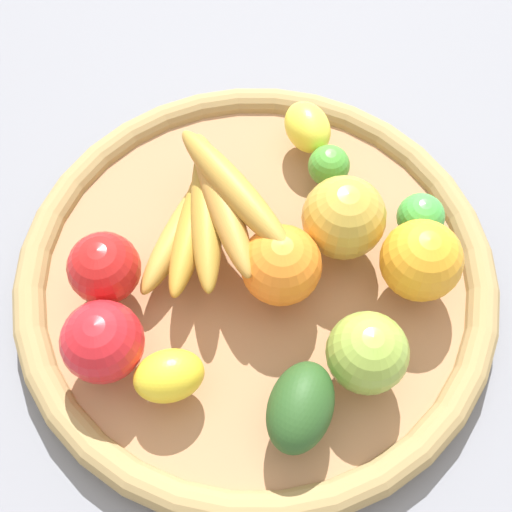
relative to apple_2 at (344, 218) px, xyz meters
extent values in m
plane|color=slate|center=(0.03, 0.08, -0.08)|extent=(2.40, 2.40, 0.00)
cylinder|color=#A57651|center=(0.03, 0.08, -0.07)|extent=(0.45, 0.45, 0.02)
torus|color=#9D8250|center=(0.03, 0.08, -0.06)|extent=(0.47, 0.47, 0.03)
sphere|color=gold|center=(0.00, 0.00, 0.00)|extent=(0.09, 0.09, 0.08)
ellipsoid|color=#BA913B|center=(0.10, 0.11, -0.02)|extent=(0.10, 0.16, 0.03)
ellipsoid|color=#BC8B2D|center=(0.09, 0.11, -0.01)|extent=(0.13, 0.14, 0.03)
ellipsoid|color=#AE852F|center=(0.08, 0.10, 0.00)|extent=(0.15, 0.12, 0.03)
ellipsoid|color=#BB8739|center=(0.08, 0.09, 0.01)|extent=(0.16, 0.09, 0.03)
ellipsoid|color=#B68936|center=(0.07, 0.07, 0.03)|extent=(0.17, 0.04, 0.03)
sphere|color=green|center=(-0.04, -0.07, -0.02)|extent=(0.06, 0.06, 0.05)
sphere|color=#8DAD41|center=(-0.11, 0.07, 0.00)|extent=(0.07, 0.07, 0.07)
sphere|color=orange|center=(0.00, 0.08, 0.00)|extent=(0.09, 0.09, 0.07)
sphere|color=red|center=(0.04, 0.24, 0.00)|extent=(0.10, 0.10, 0.07)
ellipsoid|color=yellow|center=(-0.02, 0.21, -0.02)|extent=(0.07, 0.07, 0.04)
sphere|color=green|center=(0.06, -0.04, -0.02)|extent=(0.05, 0.05, 0.04)
ellipsoid|color=#284E20|center=(-0.11, 0.15, -0.01)|extent=(0.09, 0.10, 0.05)
sphere|color=red|center=(0.10, 0.20, -0.01)|extent=(0.09, 0.09, 0.07)
sphere|color=orange|center=(-0.08, -0.02, 0.00)|extent=(0.10, 0.10, 0.07)
ellipsoid|color=yellow|center=(0.11, -0.05, -0.02)|extent=(0.07, 0.06, 0.04)
camera|label=1|loc=(-0.20, 0.27, 0.52)|focal=46.79mm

